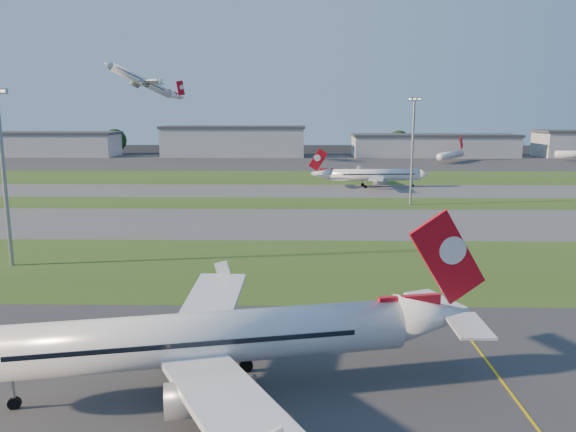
{
  "coord_description": "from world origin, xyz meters",
  "views": [
    {
      "loc": [
        -12.36,
        -27.93,
        22.71
      ],
      "look_at": [
        -13.95,
        55.52,
        7.0
      ],
      "focal_mm": 35.0,
      "sensor_mm": 36.0,
      "label": 1
    }
  ],
  "objects_px": {
    "airliner_parked": "(207,339)",
    "light_mast_west": "(3,166)",
    "airliner_taxiing": "(374,175)",
    "mini_jet_near": "(451,155)",
    "light_mast_centre": "(413,144)"
  },
  "relations": [
    {
      "from": "mini_jet_near",
      "to": "airliner_parked",
      "type": "bearing_deg",
      "value": -164.79
    },
    {
      "from": "mini_jet_near",
      "to": "light_mast_centre",
      "type": "xyz_separation_m",
      "value": [
        -40.61,
        -116.34,
        11.53
      ]
    },
    {
      "from": "light_mast_west",
      "to": "light_mast_centre",
      "type": "height_order",
      "value": "same"
    },
    {
      "from": "airliner_parked",
      "to": "mini_jet_near",
      "type": "distance_m",
      "value": 222.87
    },
    {
      "from": "light_mast_west",
      "to": "airliner_parked",
      "type": "bearing_deg",
      "value": -46.7
    },
    {
      "from": "light_mast_centre",
      "to": "mini_jet_near",
      "type": "bearing_deg",
      "value": 70.76
    },
    {
      "from": "airliner_parked",
      "to": "light_mast_centre",
      "type": "height_order",
      "value": "light_mast_centre"
    },
    {
      "from": "airliner_taxiing",
      "to": "light_mast_west",
      "type": "bearing_deg",
      "value": 49.65
    },
    {
      "from": "airliner_parked",
      "to": "light_mast_west",
      "type": "height_order",
      "value": "light_mast_west"
    },
    {
      "from": "light_mast_west",
      "to": "airliner_taxiing",
      "type": "bearing_deg",
      "value": 53.53
    },
    {
      "from": "airliner_parked",
      "to": "airliner_taxiing",
      "type": "bearing_deg",
      "value": 64.49
    },
    {
      "from": "light_mast_centre",
      "to": "airliner_taxiing",
      "type": "bearing_deg",
      "value": 98.61
    },
    {
      "from": "airliner_parked",
      "to": "mini_jet_near",
      "type": "relative_size",
      "value": 1.67
    },
    {
      "from": "light_mast_west",
      "to": "light_mast_centre",
      "type": "distance_m",
      "value": 89.64
    },
    {
      "from": "light_mast_west",
      "to": "mini_jet_near",
      "type": "bearing_deg",
      "value": 57.31
    }
  ]
}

